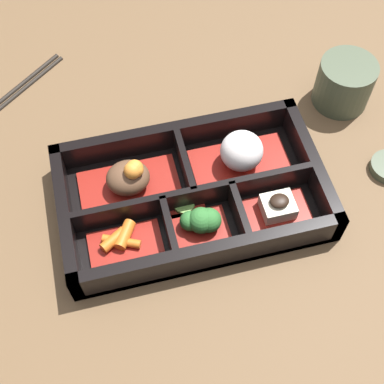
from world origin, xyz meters
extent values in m
plane|color=brown|center=(0.00, 0.00, 0.00)|extent=(3.00, 3.00, 0.00)
cube|color=black|center=(0.00, 0.00, 0.01)|extent=(0.32, 0.19, 0.01)
cube|color=black|center=(0.00, -0.09, 0.02)|extent=(0.32, 0.01, 0.05)
cube|color=black|center=(0.00, 0.09, 0.02)|extent=(0.32, 0.01, 0.05)
cube|color=black|center=(-0.15, 0.00, 0.02)|extent=(0.01, 0.19, 0.05)
cube|color=black|center=(0.15, 0.00, 0.02)|extent=(0.01, 0.19, 0.05)
cube|color=black|center=(0.00, -0.01, 0.02)|extent=(0.29, 0.01, 0.05)
cube|color=black|center=(-0.04, -0.05, 0.02)|extent=(0.01, 0.07, 0.05)
cube|color=black|center=(0.05, -0.05, 0.02)|extent=(0.01, 0.07, 0.05)
cube|color=black|center=(0.00, 0.04, 0.02)|extent=(0.01, 0.09, 0.05)
cube|color=maroon|center=(-0.07, 0.03, 0.01)|extent=(0.13, 0.07, 0.01)
ellipsoid|color=brown|center=(-0.07, 0.03, 0.03)|extent=(0.05, 0.05, 0.03)
sphere|color=orange|center=(-0.06, 0.03, 0.05)|extent=(0.02, 0.02, 0.02)
sphere|color=orange|center=(-0.07, 0.03, 0.05)|extent=(0.02, 0.02, 0.02)
sphere|color=orange|center=(-0.06, 0.03, 0.05)|extent=(0.02, 0.02, 0.02)
cube|color=maroon|center=(0.07, 0.03, 0.01)|extent=(0.13, 0.07, 0.01)
ellipsoid|color=silver|center=(0.07, 0.03, 0.04)|extent=(0.05, 0.05, 0.05)
cube|color=maroon|center=(-0.09, -0.04, 0.01)|extent=(0.09, 0.05, 0.01)
cylinder|color=#D1661E|center=(-0.10, -0.04, 0.02)|extent=(0.05, 0.03, 0.01)
cylinder|color=#D1661E|center=(-0.10, -0.04, 0.02)|extent=(0.04, 0.03, 0.01)
cylinder|color=#D1661E|center=(-0.09, -0.04, 0.02)|extent=(0.03, 0.04, 0.01)
cube|color=maroon|center=(0.00, -0.04, 0.01)|extent=(0.06, 0.05, 0.01)
sphere|color=#2D6B2D|center=(0.00, -0.04, 0.03)|extent=(0.03, 0.03, 0.03)
sphere|color=#2D6B2D|center=(0.01, -0.05, 0.03)|extent=(0.03, 0.03, 0.03)
sphere|color=#2D6B2D|center=(-0.01, -0.04, 0.03)|extent=(0.02, 0.02, 0.02)
cube|color=maroon|center=(0.10, -0.04, 0.01)|extent=(0.08, 0.05, 0.01)
cube|color=beige|center=(0.10, -0.04, 0.02)|extent=(0.04, 0.03, 0.02)
ellipsoid|color=black|center=(0.10, -0.04, 0.04)|extent=(0.02, 0.02, 0.01)
cube|color=maroon|center=(-0.01, -0.01, 0.01)|extent=(0.04, 0.03, 0.01)
cylinder|color=#75A84C|center=(-0.01, -0.01, 0.02)|extent=(0.02, 0.02, 0.00)
cylinder|color=#75A84C|center=(-0.01, -0.01, 0.02)|extent=(0.02, 0.02, 0.01)
cylinder|color=#75A84C|center=(-0.01, -0.01, 0.02)|extent=(0.03, 0.03, 0.00)
cylinder|color=#75A84C|center=(-0.01, 0.00, 0.02)|extent=(0.02, 0.02, 0.00)
cylinder|color=#424C38|center=(0.25, 0.12, 0.03)|extent=(0.08, 0.08, 0.07)
cylinder|color=#597A38|center=(0.25, 0.12, 0.06)|extent=(0.06, 0.06, 0.01)
cylinder|color=black|center=(-0.22, 0.24, 0.00)|extent=(0.16, 0.13, 0.01)
cylinder|color=black|center=(-0.21, 0.23, 0.00)|extent=(0.16, 0.13, 0.01)
camera|label=1|loc=(-0.08, -0.33, 0.58)|focal=50.00mm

